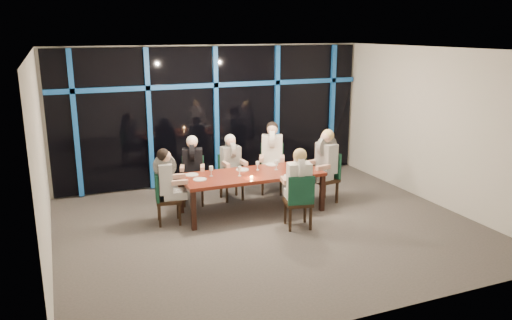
% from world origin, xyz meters
% --- Properties ---
extents(room, '(7.04, 7.00, 3.02)m').
position_xyz_m(room, '(0.00, 0.00, 2.02)').
color(room, '#5A544F').
rests_on(room, ground).
extents(window_wall, '(6.86, 0.43, 2.94)m').
position_xyz_m(window_wall, '(0.01, 2.93, 1.55)').
color(window_wall, black).
rests_on(window_wall, ground).
extents(dining_table, '(2.60, 1.00, 0.75)m').
position_xyz_m(dining_table, '(0.00, 0.80, 0.68)').
color(dining_table, maroon).
rests_on(dining_table, ground).
extents(chair_far_left, '(0.53, 0.53, 0.92)m').
position_xyz_m(chair_far_left, '(-0.87, 1.71, 0.52)').
color(chair_far_left, black).
rests_on(chair_far_left, ground).
extents(chair_far_mid, '(0.43, 0.43, 0.90)m').
position_xyz_m(chair_far_mid, '(-0.11, 1.71, 0.50)').
color(chair_far_mid, black).
rests_on(chair_far_mid, ground).
extents(chair_far_right, '(0.62, 0.62, 1.02)m').
position_xyz_m(chair_far_right, '(0.85, 1.79, 0.57)').
color(chair_far_right, black).
rests_on(chair_far_right, ground).
extents(chair_end_left, '(0.48, 0.48, 0.92)m').
position_xyz_m(chair_end_left, '(-1.64, 0.85, 0.51)').
color(chair_end_left, black).
rests_on(chair_end_left, ground).
extents(chair_end_right, '(0.54, 0.54, 0.99)m').
position_xyz_m(chair_end_right, '(1.59, 0.78, 0.56)').
color(chair_end_right, black).
rests_on(chair_end_right, ground).
extents(chair_near_mid, '(0.53, 0.53, 0.96)m').
position_xyz_m(chair_near_mid, '(0.44, -0.27, 0.54)').
color(chair_near_mid, black).
rests_on(chair_near_mid, ground).
extents(diner_far_left, '(0.54, 0.63, 0.90)m').
position_xyz_m(diner_far_left, '(-0.89, 1.63, 0.88)').
color(diner_far_left, black).
rests_on(diner_far_left, ground).
extents(diner_far_mid, '(0.46, 0.57, 0.88)m').
position_xyz_m(diner_far_mid, '(-0.11, 1.63, 0.86)').
color(diner_far_mid, black).
rests_on(diner_far_mid, ground).
extents(diner_far_right, '(0.64, 0.70, 0.99)m').
position_xyz_m(diner_far_right, '(0.81, 1.71, 0.97)').
color(diner_far_right, white).
rests_on(diner_far_right, ground).
extents(diner_end_left, '(0.60, 0.49, 0.90)m').
position_xyz_m(diner_end_left, '(-1.56, 0.84, 0.88)').
color(diner_end_left, black).
rests_on(diner_end_left, ground).
extents(diner_end_right, '(0.66, 0.54, 0.97)m').
position_xyz_m(diner_end_right, '(1.51, 0.77, 0.95)').
color(diner_end_right, black).
rests_on(diner_end_right, ground).
extents(diner_near_mid, '(0.53, 0.64, 0.93)m').
position_xyz_m(diner_near_mid, '(0.45, -0.19, 0.92)').
color(diner_near_mid, white).
rests_on(diner_near_mid, ground).
extents(plate_far_left, '(0.24, 0.24, 0.01)m').
position_xyz_m(plate_far_left, '(-1.06, 1.10, 0.76)').
color(plate_far_left, white).
rests_on(plate_far_left, dining_table).
extents(plate_far_mid, '(0.24, 0.24, 0.01)m').
position_xyz_m(plate_far_mid, '(-0.09, 1.07, 0.76)').
color(plate_far_mid, white).
rests_on(plate_far_mid, dining_table).
extents(plate_far_right, '(0.24, 0.24, 0.01)m').
position_xyz_m(plate_far_right, '(0.58, 1.19, 0.76)').
color(plate_far_right, white).
rests_on(plate_far_right, dining_table).
extents(plate_end_left, '(0.24, 0.24, 0.01)m').
position_xyz_m(plate_end_left, '(-1.00, 0.76, 0.76)').
color(plate_end_left, white).
rests_on(plate_end_left, dining_table).
extents(plate_end_right, '(0.24, 0.24, 0.01)m').
position_xyz_m(plate_end_right, '(0.95, 0.67, 0.76)').
color(plate_end_right, white).
rests_on(plate_end_right, dining_table).
extents(plate_near_mid, '(0.24, 0.24, 0.01)m').
position_xyz_m(plate_near_mid, '(0.57, 0.36, 0.76)').
color(plate_near_mid, white).
rests_on(plate_near_mid, dining_table).
extents(wine_bottle, '(0.08, 0.08, 0.35)m').
position_xyz_m(wine_bottle, '(1.07, 0.76, 0.88)').
color(wine_bottle, black).
rests_on(wine_bottle, dining_table).
extents(water_pitcher, '(0.11, 0.10, 0.18)m').
position_xyz_m(water_pitcher, '(0.73, 0.62, 0.84)').
color(water_pitcher, white).
rests_on(water_pitcher, dining_table).
extents(tea_light, '(0.05, 0.05, 0.03)m').
position_xyz_m(tea_light, '(-0.12, 0.52, 0.77)').
color(tea_light, '#F7A84A').
rests_on(tea_light, dining_table).
extents(wine_glass_a, '(0.07, 0.07, 0.17)m').
position_xyz_m(wine_glass_a, '(-0.27, 0.73, 0.87)').
color(wine_glass_a, silver).
rests_on(wine_glass_a, dining_table).
extents(wine_glass_b, '(0.06, 0.06, 0.17)m').
position_xyz_m(wine_glass_b, '(0.18, 0.97, 0.87)').
color(wine_glass_b, silver).
rests_on(wine_glass_b, dining_table).
extents(wine_glass_c, '(0.07, 0.07, 0.19)m').
position_xyz_m(wine_glass_c, '(0.52, 0.85, 0.89)').
color(wine_glass_c, silver).
rests_on(wine_glass_c, dining_table).
extents(wine_glass_d, '(0.07, 0.07, 0.19)m').
position_xyz_m(wine_glass_d, '(-0.75, 0.90, 0.89)').
color(wine_glass_d, white).
rests_on(wine_glass_d, dining_table).
extents(wine_glass_e, '(0.07, 0.07, 0.18)m').
position_xyz_m(wine_glass_e, '(0.94, 0.90, 0.88)').
color(wine_glass_e, white).
rests_on(wine_glass_e, dining_table).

